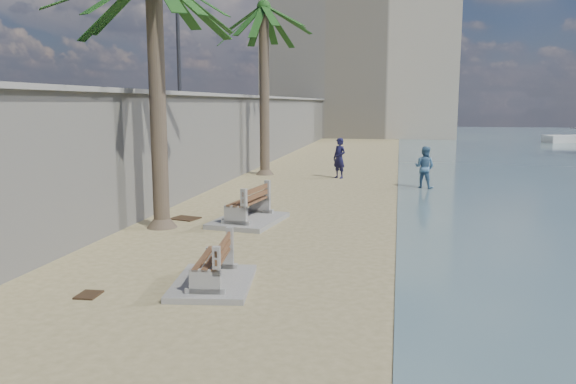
{
  "coord_description": "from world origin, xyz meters",
  "views": [
    {
      "loc": [
        1.98,
        -5.59,
        3.24
      ],
      "look_at": [
        -0.5,
        7.0,
        1.2
      ],
      "focal_mm": 35.0,
      "sensor_mm": 36.0,
      "label": 1
    }
  ],
  "objects": [
    {
      "name": "seawall",
      "position": [
        -5.2,
        20.0,
        1.75
      ],
      "size": [
        0.45,
        70.0,
        3.5
      ],
      "primitive_type": "cube",
      "color": "gray",
      "rests_on": "ground_plane"
    },
    {
      "name": "wall_cap",
      "position": [
        -5.2,
        20.0,
        3.55
      ],
      "size": [
        0.8,
        70.0,
        0.12
      ],
      "primitive_type": "cube",
      "color": "gray",
      "rests_on": "seawall"
    },
    {
      "name": "end_building",
      "position": [
        -2.0,
        52.0,
        7.0
      ],
      "size": [
        18.0,
        12.0,
        14.0
      ],
      "primitive_type": "cube",
      "color": "#B7AA93",
      "rests_on": "ground_plane"
    },
    {
      "name": "bench_near",
      "position": [
        -1.2,
        3.64,
        0.36
      ],
      "size": [
        1.61,
        2.15,
        0.83
      ],
      "color": "gray",
      "rests_on": "ground_plane"
    },
    {
      "name": "bench_far",
      "position": [
        -1.98,
        8.95,
        0.43
      ],
      "size": [
        1.88,
        2.52,
        0.97
      ],
      "color": "gray",
      "rests_on": "ground_plane"
    },
    {
      "name": "palm_back",
      "position": [
        -3.99,
        19.22,
        7.29
      ],
      "size": [
        5.0,
        5.0,
        8.3
      ],
      "color": "brown",
      "rests_on": "ground_plane"
    },
    {
      "name": "person_a",
      "position": [
        -0.52,
        18.62,
        1.01
      ],
      "size": [
        0.88,
        0.83,
        2.01
      ],
      "primitive_type": "imported",
      "rotation": [
        0.0,
        0.0,
        -0.64
      ],
      "color": "#141336",
      "rests_on": "ground_plane"
    },
    {
      "name": "person_b",
      "position": [
        2.99,
        16.4,
        0.89
      ],
      "size": [
        1.05,
        0.96,
        1.78
      ],
      "primitive_type": "imported",
      "rotation": [
        0.0,
        0.0,
        2.72
      ],
      "color": "#466D90",
      "rests_on": "ground_plane"
    },
    {
      "name": "debris_c",
      "position": [
        -3.88,
        9.1,
        0.01
      ],
      "size": [
        0.86,
        0.75,
        0.03
      ],
      "primitive_type": "cube",
      "rotation": [
        0.0,
        0.0,
        6.03
      ],
      "color": "#382616",
      "rests_on": "ground_plane"
    },
    {
      "name": "debris_d",
      "position": [
        -3.11,
        2.72,
        0.01
      ],
      "size": [
        0.38,
        0.46,
        0.03
      ],
      "primitive_type": "cube",
      "rotation": [
        0.0,
        0.0,
        1.63
      ],
      "color": "#382616",
      "rests_on": "ground_plane"
    }
  ]
}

